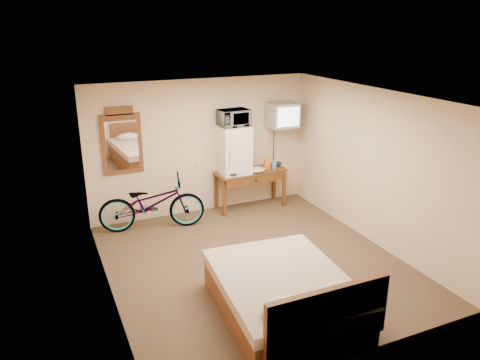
# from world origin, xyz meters

# --- Properties ---
(room) EXTENTS (4.60, 4.64, 2.50)m
(room) POSITION_xyz_m (-0.00, 0.00, 1.25)
(room) COLOR #493724
(room) RESTS_ON ground
(desk) EXTENTS (1.39, 0.61, 0.75)m
(desk) POSITION_xyz_m (0.90, 2.00, 0.63)
(desk) COLOR brown
(desk) RESTS_ON floor
(mini_fridge) EXTENTS (0.55, 0.54, 0.90)m
(mini_fridge) POSITION_xyz_m (0.56, 2.06, 1.20)
(mini_fridge) COLOR white
(mini_fridge) RESTS_ON desk
(microwave) EXTENTS (0.57, 0.41, 0.30)m
(microwave) POSITION_xyz_m (0.56, 2.06, 1.80)
(microwave) COLOR white
(microwave) RESTS_ON mini_fridge
(snack_bag) EXTENTS (0.11, 0.07, 0.21)m
(snack_bag) POSITION_xyz_m (1.24, 2.02, 0.86)
(snack_bag) COLOR orange
(snack_bag) RESTS_ON desk
(blue_cup) EXTENTS (0.09, 0.09, 0.15)m
(blue_cup) POSITION_xyz_m (1.38, 1.98, 0.83)
(blue_cup) COLOR #3C94CD
(blue_cup) RESTS_ON desk
(cloth_cream) EXTENTS (0.32, 0.25, 0.10)m
(cloth_cream) POSITION_xyz_m (0.96, 1.89, 0.80)
(cloth_cream) COLOR white
(cloth_cream) RESTS_ON desk
(cloth_dark_a) EXTENTS (0.26, 0.20, 0.10)m
(cloth_dark_a) POSITION_xyz_m (0.44, 1.87, 0.80)
(cloth_dark_a) COLOR black
(cloth_dark_a) RESTS_ON desk
(cloth_dark_b) EXTENTS (0.18, 0.15, 0.08)m
(cloth_dark_b) POSITION_xyz_m (1.52, 2.12, 0.79)
(cloth_dark_b) COLOR black
(cloth_dark_b) RESTS_ON desk
(crt_television) EXTENTS (0.54, 0.61, 0.47)m
(crt_television) POSITION_xyz_m (1.55, 2.02, 1.78)
(crt_television) COLOR black
(crt_television) RESTS_ON room
(wall_mirror) EXTENTS (0.69, 0.04, 1.17)m
(wall_mirror) POSITION_xyz_m (-1.44, 2.27, 1.50)
(wall_mirror) COLOR brown
(wall_mirror) RESTS_ON room
(bicycle) EXTENTS (1.90, 0.97, 0.95)m
(bicycle) POSITION_xyz_m (-1.09, 1.83, 0.48)
(bicycle) COLOR black
(bicycle) RESTS_ON floor
(bed) EXTENTS (1.67, 2.12, 0.90)m
(bed) POSITION_xyz_m (-0.23, -1.38, 0.29)
(bed) COLOR brown
(bed) RESTS_ON floor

